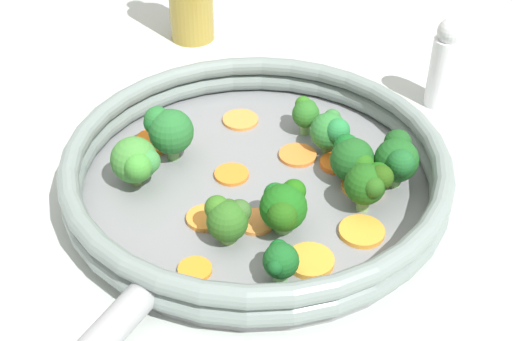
{
  "coord_description": "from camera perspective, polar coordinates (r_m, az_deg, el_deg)",
  "views": [
    {
      "loc": [
        -0.09,
        -0.54,
        0.45
      ],
      "look_at": [
        0.0,
        0.0,
        0.03
      ],
      "focal_mm": 50.0,
      "sensor_mm": 36.0,
      "label": 1
    }
  ],
  "objects": [
    {
      "name": "skillet",
      "position": [
        0.71,
        0.0,
        -1.32
      ],
      "size": [
        0.36,
        0.36,
        0.01
      ],
      "primitive_type": "cylinder",
      "color": "gray",
      "rests_on": "ground_plane"
    },
    {
      "name": "carrot_slice_2",
      "position": [
        0.62,
        4.37,
        -7.21
      ],
      "size": [
        0.05,
        0.05,
        0.01
      ],
      "primitive_type": "cylinder",
      "rotation": [
        0.0,
        0.0,
        4.96
      ],
      "color": "#F39C31",
      "rests_on": "skillet"
    },
    {
      "name": "carrot_slice_5",
      "position": [
        0.7,
        8.58,
        -1.21
      ],
      "size": [
        0.05,
        0.05,
        0.0
      ],
      "primitive_type": "cylinder",
      "rotation": [
        0.0,
        0.0,
        4.5
      ],
      "color": "orange",
      "rests_on": "skillet"
    },
    {
      "name": "broccoli_floret_4",
      "position": [
        0.59,
        1.61,
        -7.25
      ],
      "size": [
        0.03,
        0.04,
        0.04
      ],
      "color": "#6CA55F",
      "rests_on": "skillet"
    },
    {
      "name": "salt_shaker",
      "position": [
        0.84,
        14.9,
        8.28
      ],
      "size": [
        0.03,
        0.03,
        0.11
      ],
      "color": "white",
      "rests_on": "ground_plane"
    },
    {
      "name": "broccoli_floret_2",
      "position": [
        0.63,
        -2.3,
        -3.78
      ],
      "size": [
        0.04,
        0.04,
        0.04
      ],
      "color": "#749F4E",
      "rests_on": "skillet"
    },
    {
      "name": "carrot_slice_10",
      "position": [
        0.71,
        -1.97,
        -0.31
      ],
      "size": [
        0.04,
        0.04,
        0.0
      ],
      "primitive_type": "cylinder",
      "rotation": [
        0.0,
        0.0,
        3.5
      ],
      "color": "orange",
      "rests_on": "skillet"
    },
    {
      "name": "skillet_rivet_left",
      "position": [
        0.62,
        -10.65,
        -8.24
      ],
      "size": [
        0.01,
        0.01,
        0.01
      ],
      "primitive_type": "sphere",
      "color": "gray",
      "rests_on": "skillet"
    },
    {
      "name": "carrot_slice_8",
      "position": [
        0.62,
        -4.91,
        -7.91
      ],
      "size": [
        0.04,
        0.04,
        0.0
      ],
      "primitive_type": "cylinder",
      "rotation": [
        0.0,
        0.0,
        0.36
      ],
      "color": "orange",
      "rests_on": "skillet"
    },
    {
      "name": "carrot_slice_9",
      "position": [
        0.65,
        8.45,
        -4.85
      ],
      "size": [
        0.06,
        0.06,
        0.0
      ],
      "primitive_type": "cylinder",
      "rotation": [
        0.0,
        0.0,
        0.6
      ],
      "color": "#F99D32",
      "rests_on": "skillet"
    },
    {
      "name": "broccoli_floret_6",
      "position": [
        0.73,
        6.04,
        3.21
      ],
      "size": [
        0.04,
        0.05,
        0.05
      ],
      "color": "#7FA554",
      "rests_on": "skillet"
    },
    {
      "name": "broccoli_floret_7",
      "position": [
        0.7,
        7.72,
        0.97
      ],
      "size": [
        0.04,
        0.05,
        0.05
      ],
      "color": "#628D53",
      "rests_on": "skillet"
    },
    {
      "name": "broccoli_floret_5",
      "position": [
        0.7,
        11.23,
        0.97
      ],
      "size": [
        0.04,
        0.06,
        0.05
      ],
      "color": "#70A758",
      "rests_on": "skillet"
    },
    {
      "name": "broccoli_floret_9",
      "position": [
        0.76,
        3.98,
        4.7
      ],
      "size": [
        0.03,
        0.03,
        0.04
      ],
      "color": "#7AB15D",
      "rests_on": "skillet"
    },
    {
      "name": "skillet_rivet_right",
      "position": [
        0.59,
        -5.39,
        -10.7
      ],
      "size": [
        0.01,
        0.01,
        0.01
      ],
      "primitive_type": "sphere",
      "color": "gray",
      "rests_on": "skillet"
    },
    {
      "name": "carrot_slice_0",
      "position": [
        0.76,
        -7.97,
        2.37
      ],
      "size": [
        0.06,
        0.06,
        0.01
      ],
      "primitive_type": "cylinder",
      "rotation": [
        0.0,
        0.0,
        2.32
      ],
      "color": "orange",
      "rests_on": "skillet"
    },
    {
      "name": "broccoli_floret_1",
      "position": [
        0.63,
        2.21,
        -2.91
      ],
      "size": [
        0.04,
        0.05,
        0.05
      ],
      "color": "#6B9C56",
      "rests_on": "skillet"
    },
    {
      "name": "carrot_slice_6",
      "position": [
        0.66,
        -0.03,
        -4.13
      ],
      "size": [
        0.05,
        0.05,
        0.0
      ],
      "primitive_type": "cylinder",
      "rotation": [
        0.0,
        0.0,
        2.17
      ],
      "color": "#F49041",
      "rests_on": "skillet"
    },
    {
      "name": "broccoli_floret_8",
      "position": [
        0.72,
        -7.12,
        3.31
      ],
      "size": [
        0.05,
        0.05,
        0.06
      ],
      "color": "#619250",
      "rests_on": "skillet"
    },
    {
      "name": "carrot_slice_3",
      "position": [
        0.66,
        -4.09,
        -3.82
      ],
      "size": [
        0.04,
        0.04,
        0.0
      ],
      "primitive_type": "cylinder",
      "rotation": [
        0.0,
        0.0,
        0.06
      ],
      "color": "orange",
      "rests_on": "skillet"
    },
    {
      "name": "carrot_slice_4",
      "position": [
        0.79,
        -1.32,
        4.06
      ],
      "size": [
        0.05,
        0.05,
        0.0
      ],
      "primitive_type": "cylinder",
      "rotation": [
        0.0,
        0.0,
        5.11
      ],
      "color": "#F38F3E",
      "rests_on": "skillet"
    },
    {
      "name": "broccoli_floret_0",
      "position": [
        0.69,
        -9.57,
        0.76
      ],
      "size": [
        0.05,
        0.05,
        0.05
      ],
      "color": "olive",
      "rests_on": "skillet"
    },
    {
      "name": "skillet_rim_wall",
      "position": [
        0.69,
        0.0,
        0.35
      ],
      "size": [
        0.38,
        0.38,
        0.04
      ],
      "color": "gray",
      "rests_on": "skillet"
    },
    {
      "name": "ground_plane",
      "position": [
        0.71,
        0.0,
        -1.67
      ],
      "size": [
        4.0,
        4.0,
        0.0
      ],
      "primitive_type": "plane",
      "color": "#B4BDB7"
    },
    {
      "name": "carrot_slice_7",
      "position": [
        0.74,
        3.35,
        1.24
      ],
      "size": [
        0.05,
        0.05,
        0.0
      ],
      "primitive_type": "cylinder",
      "rotation": [
        0.0,
        0.0,
        1.23
      ],
      "color": "orange",
      "rests_on": "skillet"
    },
    {
      "name": "broccoli_floret_3",
      "position": [
        0.66,
        9.08,
        -0.97
      ],
      "size": [
        0.04,
        0.04,
        0.05
      ],
      "color": "#8AB463",
      "rests_on": "skillet"
    },
    {
      "name": "carrot_slice_1",
      "position": [
        0.73,
        6.42,
        0.59
      ],
      "size": [
        0.04,
        0.04,
        0.01
      ],
      "primitive_type": "cylinder",
      "rotation": [
        0.0,
        0.0,
        4.52
      ],
      "color": "orange",
      "rests_on": "skillet"
    }
  ]
}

